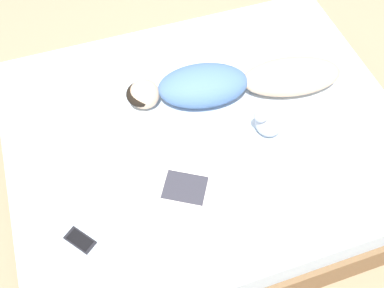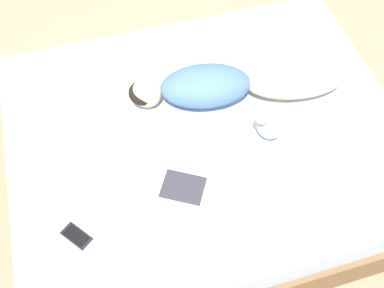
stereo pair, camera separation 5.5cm
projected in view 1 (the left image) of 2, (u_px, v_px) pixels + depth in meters
ground_plane at (204, 174)px, 3.07m from camera, size 12.00×12.00×0.00m
bed at (205, 153)px, 2.85m from camera, size 1.90×2.34×0.54m
person at (233, 83)px, 2.69m from camera, size 0.48×1.33×0.21m
open_magazine at (179, 210)px, 2.32m from camera, size 0.63×0.55×0.01m
cell_phone at (80, 240)px, 2.23m from camera, size 0.17×0.16×0.01m
plush_toy at (268, 122)px, 2.54m from camera, size 0.17×0.18×0.21m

